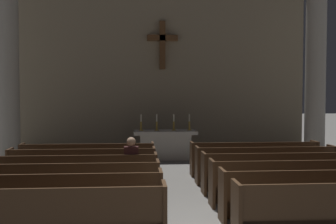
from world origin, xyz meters
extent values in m
cube|color=#422B19|center=(-2.31, 0.00, 0.42)|extent=(3.47, 0.40, 0.05)
cube|color=#422B19|center=(-2.31, -0.23, 0.70)|extent=(3.47, 0.05, 0.50)
cube|color=#422B19|center=(-0.55, -0.02, 0.47)|extent=(0.06, 0.50, 0.95)
cube|color=#422B19|center=(-2.31, 1.01, 0.42)|extent=(3.47, 0.40, 0.05)
cube|color=#422B19|center=(-2.31, 0.78, 0.70)|extent=(3.47, 0.05, 0.50)
cube|color=#422B19|center=(-2.31, 1.19, 0.20)|extent=(3.47, 0.04, 0.40)
cube|color=#422B19|center=(-0.55, 0.99, 0.47)|extent=(0.06, 0.50, 0.95)
cube|color=#422B19|center=(-2.31, 2.01, 0.42)|extent=(3.47, 0.40, 0.05)
cube|color=#422B19|center=(-2.31, 1.79, 0.70)|extent=(3.47, 0.05, 0.50)
cube|color=#422B19|center=(-2.31, 2.19, 0.20)|extent=(3.47, 0.04, 0.40)
cube|color=#422B19|center=(-0.55, 1.99, 0.47)|extent=(0.06, 0.50, 0.95)
cube|color=#422B19|center=(-2.31, 3.02, 0.42)|extent=(3.47, 0.40, 0.05)
cube|color=#422B19|center=(-2.31, 2.80, 0.70)|extent=(3.47, 0.05, 0.50)
cube|color=#422B19|center=(-2.31, 3.20, 0.20)|extent=(3.47, 0.04, 0.40)
cube|color=#422B19|center=(-0.55, 3.00, 0.47)|extent=(0.06, 0.50, 0.95)
cube|color=#422B19|center=(-2.31, 4.03, 0.42)|extent=(3.47, 0.40, 0.05)
cube|color=#422B19|center=(-2.31, 3.80, 0.70)|extent=(3.47, 0.05, 0.50)
cube|color=#422B19|center=(-2.31, 4.21, 0.20)|extent=(3.47, 0.04, 0.40)
cube|color=#422B19|center=(-0.55, 4.01, 0.47)|extent=(0.06, 0.50, 0.95)
cube|color=#422B19|center=(-4.07, 4.01, 0.47)|extent=(0.06, 0.50, 0.95)
cube|color=#422B19|center=(-2.31, 5.04, 0.42)|extent=(3.47, 0.40, 0.05)
cube|color=#422B19|center=(-2.31, 4.81, 0.70)|extent=(3.47, 0.05, 0.50)
cube|color=#422B19|center=(-2.31, 5.22, 0.20)|extent=(3.47, 0.04, 0.40)
cube|color=#422B19|center=(-0.55, 5.02, 0.47)|extent=(0.06, 0.50, 0.95)
cube|color=#422B19|center=(-4.07, 5.02, 0.47)|extent=(0.06, 0.50, 0.95)
cube|color=#422B19|center=(0.55, -0.02, 0.47)|extent=(0.06, 0.50, 0.95)
cube|color=#422B19|center=(2.31, 1.01, 0.42)|extent=(3.47, 0.40, 0.05)
cube|color=#422B19|center=(2.31, 0.78, 0.70)|extent=(3.47, 0.05, 0.50)
cube|color=#422B19|center=(2.31, 1.19, 0.20)|extent=(3.47, 0.04, 0.40)
cube|color=#422B19|center=(0.55, 0.99, 0.47)|extent=(0.06, 0.50, 0.95)
cube|color=#422B19|center=(2.31, 2.01, 0.42)|extent=(3.47, 0.40, 0.05)
cube|color=#422B19|center=(2.31, 1.79, 0.70)|extent=(3.47, 0.05, 0.50)
cube|color=#422B19|center=(2.31, 2.19, 0.20)|extent=(3.47, 0.04, 0.40)
cube|color=#422B19|center=(0.55, 1.99, 0.47)|extent=(0.06, 0.50, 0.95)
cube|color=#422B19|center=(2.31, 3.02, 0.42)|extent=(3.47, 0.40, 0.05)
cube|color=#422B19|center=(2.31, 2.80, 0.70)|extent=(3.47, 0.05, 0.50)
cube|color=#422B19|center=(2.31, 3.20, 0.20)|extent=(3.47, 0.04, 0.40)
cube|color=#422B19|center=(0.55, 3.00, 0.47)|extent=(0.06, 0.50, 0.95)
cube|color=#422B19|center=(2.31, 4.03, 0.42)|extent=(3.47, 0.40, 0.05)
cube|color=#422B19|center=(2.31, 3.80, 0.70)|extent=(3.47, 0.05, 0.50)
cube|color=#422B19|center=(2.31, 4.21, 0.20)|extent=(3.47, 0.04, 0.40)
cube|color=#422B19|center=(0.55, 4.01, 0.47)|extent=(0.06, 0.50, 0.95)
cube|color=#422B19|center=(4.07, 4.01, 0.47)|extent=(0.06, 0.50, 0.95)
cube|color=#422B19|center=(2.31, 5.04, 0.42)|extent=(3.47, 0.40, 0.05)
cube|color=#422B19|center=(2.31, 4.81, 0.70)|extent=(3.47, 0.05, 0.50)
cube|color=#422B19|center=(2.31, 5.22, 0.20)|extent=(3.47, 0.04, 0.40)
cube|color=#422B19|center=(0.55, 5.02, 0.47)|extent=(0.06, 0.50, 0.95)
cube|color=#422B19|center=(4.07, 5.02, 0.47)|extent=(0.06, 0.50, 0.95)
cube|color=#ADA89E|center=(-5.15, 7.39, 0.10)|extent=(0.95, 0.95, 0.20)
cylinder|color=#ADA89E|center=(-5.15, 7.39, 3.26)|extent=(0.68, 0.68, 6.53)
cube|color=#ADA89E|center=(5.15, 7.39, 0.10)|extent=(0.95, 0.95, 0.20)
cylinder|color=#ADA89E|center=(5.15, 7.39, 3.26)|extent=(0.68, 0.68, 6.53)
cube|color=#BCB7AD|center=(0.00, 7.94, 0.44)|extent=(1.76, 0.72, 0.88)
cube|color=#BCB7AD|center=(0.00, 7.94, 0.94)|extent=(2.20, 0.90, 0.12)
cube|color=silver|center=(0.00, 7.94, 1.00)|extent=(2.09, 0.86, 0.01)
cylinder|color=#B79338|center=(-0.85, 7.94, 1.02)|extent=(0.16, 0.16, 0.02)
cylinder|color=#B79338|center=(-0.85, 7.94, 1.17)|extent=(0.07, 0.07, 0.31)
cylinder|color=silver|center=(-0.85, 7.94, 1.45)|extent=(0.04, 0.04, 0.25)
cylinder|color=#B79338|center=(-0.30, 7.94, 1.02)|extent=(0.16, 0.16, 0.02)
cylinder|color=#B79338|center=(-0.30, 7.94, 1.17)|extent=(0.07, 0.07, 0.31)
cylinder|color=silver|center=(-0.30, 7.94, 1.45)|extent=(0.04, 0.04, 0.25)
cylinder|color=#B79338|center=(0.30, 7.94, 1.02)|extent=(0.16, 0.16, 0.02)
cylinder|color=#B79338|center=(0.30, 7.94, 1.17)|extent=(0.07, 0.07, 0.31)
cylinder|color=silver|center=(0.30, 7.94, 1.45)|extent=(0.04, 0.04, 0.25)
cylinder|color=#B79338|center=(0.85, 7.94, 1.02)|extent=(0.16, 0.16, 0.02)
cylinder|color=#B79338|center=(0.85, 7.94, 1.17)|extent=(0.07, 0.07, 0.31)
cylinder|color=silver|center=(0.85, 7.94, 1.45)|extent=(0.04, 0.04, 0.25)
cube|color=gray|center=(0.00, 9.85, 3.81)|extent=(11.39, 0.25, 7.62)
cube|color=brown|center=(0.00, 9.62, 4.19)|extent=(0.22, 0.22, 1.86)
cube|color=brown|center=(0.00, 9.62, 4.47)|extent=(1.19, 0.22, 0.22)
cube|color=#26262B|center=(-1.09, 3.20, 0.23)|extent=(0.24, 0.14, 0.45)
cube|color=#26262B|center=(-1.09, 3.07, 0.51)|extent=(0.28, 0.36, 0.12)
cube|color=#381919|center=(-1.09, 2.94, 0.84)|extent=(0.32, 0.20, 0.54)
sphere|color=tan|center=(-1.09, 2.94, 1.22)|extent=(0.20, 0.20, 0.20)
camera|label=1|loc=(-0.92, -5.83, 2.26)|focal=42.23mm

